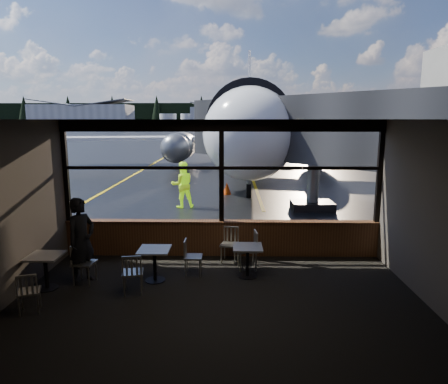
{
  "coord_description": "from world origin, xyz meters",
  "views": [
    {
      "loc": [
        0.25,
        -9.94,
        3.51
      ],
      "look_at": [
        0.04,
        1.0,
        1.5
      ],
      "focal_mm": 32.0,
      "sensor_mm": 36.0,
      "label": 1
    }
  ],
  "objects_px": {
    "chair_left_s": "(29,292)",
    "cafe_table_left": "(46,272)",
    "cafe_table_mid": "(155,265)",
    "chair_mid_w": "(84,264)",
    "cone_nose": "(227,188)",
    "ground_crew": "(182,185)",
    "chair_near_n": "(230,245)",
    "chair_near_e": "(247,250)",
    "chair_mid_s": "(133,273)",
    "jet_bridge": "(319,144)",
    "passenger": "(82,241)",
    "chair_near_w": "(193,257)",
    "cafe_table_near": "(247,262)",
    "airliner": "(249,93)"
  },
  "relations": [
    {
      "from": "cafe_table_near",
      "to": "chair_mid_w",
      "type": "bearing_deg",
      "value": -173.14
    },
    {
      "from": "chair_near_n",
      "to": "passenger",
      "type": "bearing_deg",
      "value": 35.03
    },
    {
      "from": "chair_near_w",
      "to": "chair_mid_s",
      "type": "distance_m",
      "value": 1.51
    },
    {
      "from": "cafe_table_mid",
      "to": "cafe_table_left",
      "type": "relative_size",
      "value": 0.99
    },
    {
      "from": "airliner",
      "to": "jet_bridge",
      "type": "relative_size",
      "value": 2.98
    },
    {
      "from": "passenger",
      "to": "chair_left_s",
      "type": "bearing_deg",
      "value": -170.8
    },
    {
      "from": "cafe_table_left",
      "to": "chair_near_w",
      "type": "distance_m",
      "value": 3.1
    },
    {
      "from": "cafe_table_mid",
      "to": "cone_nose",
      "type": "relative_size",
      "value": 1.29
    },
    {
      "from": "chair_near_n",
      "to": "ground_crew",
      "type": "height_order",
      "value": "ground_crew"
    },
    {
      "from": "chair_mid_w",
      "to": "cafe_table_left",
      "type": "bearing_deg",
      "value": -59.2
    },
    {
      "from": "jet_bridge",
      "to": "cone_nose",
      "type": "bearing_deg",
      "value": 138.97
    },
    {
      "from": "cafe_table_mid",
      "to": "airliner",
      "type": "bearing_deg",
      "value": 82.15
    },
    {
      "from": "airliner",
      "to": "cafe_table_left",
      "type": "relative_size",
      "value": 47.34
    },
    {
      "from": "chair_near_w",
      "to": "chair_mid_s",
      "type": "height_order",
      "value": "chair_mid_s"
    },
    {
      "from": "airliner",
      "to": "cafe_table_near",
      "type": "xyz_separation_m",
      "value": [
        -0.9,
        -21.04,
        -5.01
      ]
    },
    {
      "from": "chair_left_s",
      "to": "chair_mid_s",
      "type": "bearing_deg",
      "value": 7.38
    },
    {
      "from": "cafe_table_near",
      "to": "chair_mid_w",
      "type": "relative_size",
      "value": 0.8
    },
    {
      "from": "cafe_table_mid",
      "to": "chair_mid_s",
      "type": "bearing_deg",
      "value": -117.74
    },
    {
      "from": "cafe_table_mid",
      "to": "chair_near_e",
      "type": "relative_size",
      "value": 0.79
    },
    {
      "from": "cafe_table_left",
      "to": "chair_left_s",
      "type": "bearing_deg",
      "value": -81.23
    },
    {
      "from": "chair_near_n",
      "to": "chair_mid_w",
      "type": "xyz_separation_m",
      "value": [
        -3.12,
        -1.38,
        0.01
      ]
    },
    {
      "from": "cone_nose",
      "to": "chair_mid_s",
      "type": "bearing_deg",
      "value": -99.25
    },
    {
      "from": "jet_bridge",
      "to": "cafe_table_left",
      "type": "relative_size",
      "value": 15.87
    },
    {
      "from": "chair_near_e",
      "to": "cafe_table_near",
      "type": "bearing_deg",
      "value": 171.97
    },
    {
      "from": "airliner",
      "to": "chair_near_w",
      "type": "bearing_deg",
      "value": -93.46
    },
    {
      "from": "cafe_table_left",
      "to": "cafe_table_mid",
      "type": "bearing_deg",
      "value": 11.93
    },
    {
      "from": "chair_near_n",
      "to": "cone_nose",
      "type": "distance_m",
      "value": 9.07
    },
    {
      "from": "cafe_table_near",
      "to": "chair_left_s",
      "type": "xyz_separation_m",
      "value": [
        -4.06,
        -1.76,
        0.04
      ]
    },
    {
      "from": "jet_bridge",
      "to": "chair_mid_s",
      "type": "distance_m",
      "value": 9.71
    },
    {
      "from": "cafe_table_near",
      "to": "chair_mid_w",
      "type": "distance_m",
      "value": 3.55
    },
    {
      "from": "chair_left_s",
      "to": "cafe_table_left",
      "type": "bearing_deg",
      "value": 79.28
    },
    {
      "from": "chair_near_n",
      "to": "chair_left_s",
      "type": "relative_size",
      "value": 1.09
    },
    {
      "from": "jet_bridge",
      "to": "chair_near_n",
      "type": "height_order",
      "value": "jet_bridge"
    },
    {
      "from": "jet_bridge",
      "to": "chair_mid_s",
      "type": "height_order",
      "value": "jet_bridge"
    },
    {
      "from": "ground_crew",
      "to": "chair_near_n",
      "type": "bearing_deg",
      "value": 88.56
    },
    {
      "from": "chair_near_w",
      "to": "passenger",
      "type": "distance_m",
      "value": 2.45
    },
    {
      "from": "chair_near_w",
      "to": "chair_mid_w",
      "type": "bearing_deg",
      "value": -76.63
    },
    {
      "from": "airliner",
      "to": "cafe_table_near",
      "type": "distance_m",
      "value": 21.64
    },
    {
      "from": "chair_near_e",
      "to": "chair_mid_s",
      "type": "bearing_deg",
      "value": 112.98
    },
    {
      "from": "passenger",
      "to": "ground_crew",
      "type": "relative_size",
      "value": 1.02
    },
    {
      "from": "cafe_table_left",
      "to": "cone_nose",
      "type": "bearing_deg",
      "value": 71.35
    },
    {
      "from": "jet_bridge",
      "to": "chair_near_n",
      "type": "bearing_deg",
      "value": -119.63
    },
    {
      "from": "cafe_table_mid",
      "to": "ground_crew",
      "type": "relative_size",
      "value": 0.4
    },
    {
      "from": "cafe_table_mid",
      "to": "cafe_table_left",
      "type": "xyz_separation_m",
      "value": [
        -2.18,
        -0.46,
        0.0
      ]
    },
    {
      "from": "cafe_table_left",
      "to": "ground_crew",
      "type": "xyz_separation_m",
      "value": [
        1.88,
        7.92,
        0.55
      ]
    },
    {
      "from": "cafe_table_left",
      "to": "chair_near_w",
      "type": "height_order",
      "value": "chair_near_w"
    },
    {
      "from": "cafe_table_near",
      "to": "chair_near_w",
      "type": "bearing_deg",
      "value": 175.21
    },
    {
      "from": "chair_near_n",
      "to": "cone_nose",
      "type": "bearing_deg",
      "value": -76.35
    },
    {
      "from": "cafe_table_mid",
      "to": "chair_near_n",
      "type": "bearing_deg",
      "value": 37.26
    },
    {
      "from": "chair_left_s",
      "to": "cone_nose",
      "type": "xyz_separation_m",
      "value": [
        3.48,
        11.79,
        -0.11
      ]
    }
  ]
}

